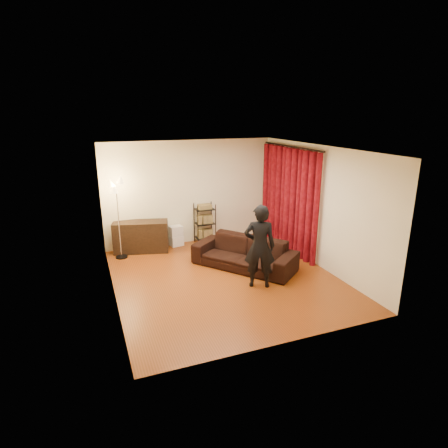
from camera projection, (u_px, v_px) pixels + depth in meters
name	position (u px, v px, depth m)	size (l,w,h in m)	color
floor	(225.00, 278.00, 7.94)	(5.00, 5.00, 0.00)	brown
ceiling	(225.00, 149.00, 7.16)	(5.00, 5.00, 0.00)	white
wall_back	(190.00, 192.00, 9.78)	(5.00, 5.00, 0.00)	#F0E9C6
wall_front	(288.00, 261.00, 5.32)	(5.00, 5.00, 0.00)	#F0E9C6
wall_left	(109.00, 229.00, 6.78)	(5.00, 5.00, 0.00)	#F0E9C6
wall_right	(319.00, 207.00, 8.32)	(5.00, 5.00, 0.00)	#F0E9C6
curtain_rod	(292.00, 147.00, 8.94)	(0.04, 0.04, 2.65)	black
curtain	(288.00, 200.00, 9.31)	(0.22, 2.65, 2.55)	maroon
sofa	(244.00, 253.00, 8.38)	(2.30, 0.90, 0.67)	black
person	(260.00, 246.00, 7.35)	(0.62, 0.41, 1.69)	black
media_cabinet	(141.00, 237.00, 9.34)	(1.33, 0.50, 0.78)	black
storage_boxes	(176.00, 236.00, 9.77)	(0.32, 0.26, 0.54)	silver
wire_shelf	(205.00, 223.00, 9.92)	(0.49, 0.34, 1.07)	black
floor_lamp	(119.00, 220.00, 8.77)	(0.34, 0.34, 1.90)	silver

